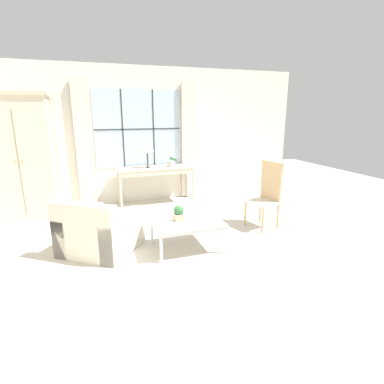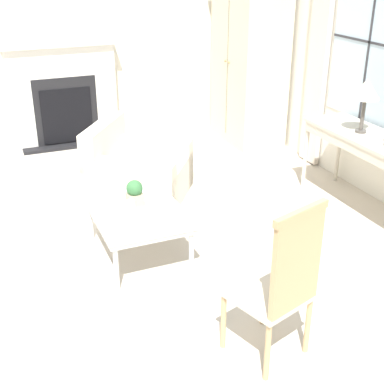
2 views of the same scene
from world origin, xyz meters
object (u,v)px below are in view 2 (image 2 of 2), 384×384
Objects in this scene: fireplace at (63,86)px; console_table at (373,145)px; coffee_table at (137,214)px; armoire at (249,57)px; pillar_candle at (130,210)px; table_lamp at (366,90)px; potted_plant_small at (135,193)px; side_chair_wooden at (283,280)px; armchair_upholstered at (137,174)px.

console_table is (3.19, 2.34, -0.08)m from fireplace.
coffee_table is (-0.07, -2.33, -0.31)m from console_table.
armoire is (0.75, 2.30, 0.34)m from fireplace.
table_lamp is at bearing 94.80° from pillar_candle.
potted_plant_small is at bearing 0.52° from fireplace.
table_lamp is at bearing 131.55° from side_chair_wooden.
table_lamp reaches higher than console_table.
fireplace is at bearing -174.63° from side_chair_wooden.
console_table is 1.46× the size of side_chair_wooden.
fireplace is 2.12× the size of side_chair_wooden.
side_chair_wooden is 1.71m from potted_plant_small.
pillar_candle is at bearing -1.37° from fireplace.
side_chair_wooden reaches higher than coffee_table.
coffee_table is 0.18m from pillar_candle.
potted_plant_small is at bearing -17.57° from armchair_upholstered.
armchair_upholstered is at bearing -178.30° from side_chair_wooden.
table_lamp is at bearing 61.67° from armchair_upholstered.
table_lamp is 0.54× the size of coffee_table.
armchair_upholstered is at bearing 10.34° from fireplace.
console_table reaches higher than pillar_candle.
coffee_table is 6.29× the size of pillar_candle.
fireplace reaches higher than potted_plant_small.
armoire is at bearing -179.00° from console_table.
fireplace is 15.28× the size of pillar_candle.
armchair_upholstered is 8.40× the size of pillar_candle.
side_chair_wooden is (1.49, -1.90, -0.10)m from console_table.
armchair_upholstered is 5.84× the size of potted_plant_small.
table_lamp reaches higher than coffee_table.
console_table is at bearing 9.57° from table_lamp.
fireplace is at bearing -179.78° from coffee_table.
potted_plant_small is (-0.10, 0.02, 0.15)m from coffee_table.
table_lamp is 0.40× the size of armchair_upholstered.
armoire reaches higher than armchair_upholstered.
armoire is 2.27m from table_lamp.
table_lamp is (2.27, 0.01, 0.07)m from armoire.
armoire is at bearing 134.92° from potted_plant_small.
potted_plant_small is at bearing -90.12° from table_lamp.
fireplace is at bearing -143.73° from console_table.
potted_plant_small is (-0.17, -2.31, -0.16)m from console_table.
side_chair_wooden is at bearing 1.70° from armchair_upholstered.
armchair_upholstered is at bearing -121.63° from console_table.
armchair_upholstered reaches higher than potted_plant_small.
armchair_upholstered is at bearing 160.81° from pillar_candle.
fireplace is 2.43× the size of coffee_table.
coffee_table is at bearing -91.81° from console_table.
table_lamp is 2.40m from armchair_upholstered.
side_chair_wooden is 1.63m from coffee_table.
potted_plant_small reaches higher than pillar_candle.
pillar_candle is at bearing -85.20° from table_lamp.
armchair_upholstered is 1.35m from pillar_candle.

